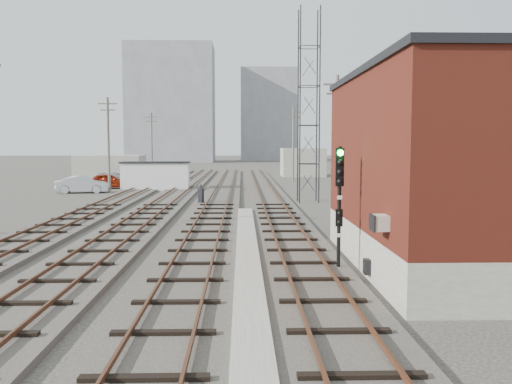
{
  "coord_description": "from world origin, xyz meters",
  "views": [
    {
      "loc": [
        0.29,
        -7.41,
        4.5
      ],
      "look_at": [
        0.98,
        18.85,
        2.2
      ],
      "focal_mm": 38.0,
      "sensor_mm": 36.0,
      "label": 1
    }
  ],
  "objects_px": {
    "car_red": "(109,181)",
    "car_grey": "(117,178)",
    "switch_stand": "(201,196)",
    "site_trailer": "(156,176)",
    "car_silver": "(82,185)",
    "signal_mast": "(339,197)"
  },
  "relations": [
    {
      "from": "signal_mast",
      "to": "car_red",
      "type": "relative_size",
      "value": 0.96
    },
    {
      "from": "car_red",
      "to": "car_grey",
      "type": "xyz_separation_m",
      "value": [
        -0.77,
        7.11,
        -0.17
      ]
    },
    {
      "from": "signal_mast",
      "to": "car_grey",
      "type": "xyz_separation_m",
      "value": [
        -17.81,
        44.03,
        -2.05
      ]
    },
    {
      "from": "switch_stand",
      "to": "car_red",
      "type": "distance_m",
      "value": 18.68
    },
    {
      "from": "switch_stand",
      "to": "car_grey",
      "type": "xyz_separation_m",
      "value": [
        -11.35,
        22.51,
        -0.08
      ]
    },
    {
      "from": "site_trailer",
      "to": "car_grey",
      "type": "distance_m",
      "value": 10.81
    },
    {
      "from": "switch_stand",
      "to": "site_trailer",
      "type": "height_order",
      "value": "site_trailer"
    },
    {
      "from": "switch_stand",
      "to": "car_silver",
      "type": "relative_size",
      "value": 0.31
    },
    {
      "from": "site_trailer",
      "to": "switch_stand",
      "type": "bearing_deg",
      "value": -70.0
    },
    {
      "from": "car_red",
      "to": "car_silver",
      "type": "bearing_deg",
      "value": 149.64
    },
    {
      "from": "car_silver",
      "to": "car_grey",
      "type": "relative_size",
      "value": 1.13
    },
    {
      "from": "switch_stand",
      "to": "car_silver",
      "type": "xyz_separation_m",
      "value": [
        -11.85,
        10.57,
        0.09
      ]
    },
    {
      "from": "site_trailer",
      "to": "car_red",
      "type": "bearing_deg",
      "value": 157.36
    },
    {
      "from": "signal_mast",
      "to": "car_red",
      "type": "distance_m",
      "value": 40.71
    },
    {
      "from": "car_silver",
      "to": "car_grey",
      "type": "bearing_deg",
      "value": -10.83
    },
    {
      "from": "switch_stand",
      "to": "car_red",
      "type": "bearing_deg",
      "value": 147.73
    },
    {
      "from": "car_red",
      "to": "car_silver",
      "type": "xyz_separation_m",
      "value": [
        -1.27,
        -4.83,
        -0.0
      ]
    },
    {
      "from": "car_red",
      "to": "signal_mast",
      "type": "bearing_deg",
      "value": -170.8
    },
    {
      "from": "signal_mast",
      "to": "switch_stand",
      "type": "bearing_deg",
      "value": 106.72
    },
    {
      "from": "car_red",
      "to": "car_silver",
      "type": "height_order",
      "value": "car_red"
    },
    {
      "from": "car_red",
      "to": "car_grey",
      "type": "distance_m",
      "value": 7.16
    },
    {
      "from": "car_grey",
      "to": "switch_stand",
      "type": "bearing_deg",
      "value": -136.99
    }
  ]
}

